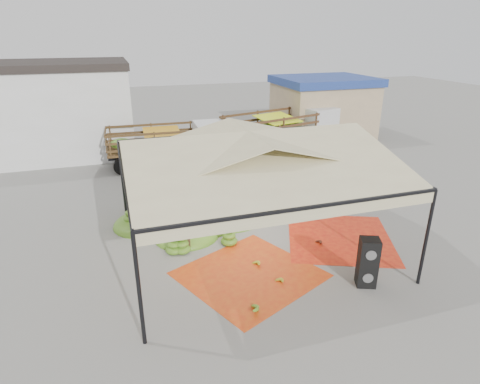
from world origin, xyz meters
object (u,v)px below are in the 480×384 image
object	(u,v)px
truck_right	(286,127)
banana_heap	(192,208)
truck_left	(174,141)
vendor	(222,177)
speaker_stack	(368,262)

from	to	relation	value
truck_right	banana_heap	bearing A→B (deg)	-148.41
banana_heap	truck_left	world-z (taller)	truck_left
truck_left	truck_right	world-z (taller)	truck_right
vendor	truck_right	xyz separation A→B (m)	(5.58, 5.49, 0.77)
banana_heap	speaker_stack	size ratio (longest dim) A/B	3.96
truck_left	truck_right	xyz separation A→B (m)	(7.00, 0.57, 0.17)
vendor	truck_right	world-z (taller)	truck_right
banana_heap	truck_right	xyz separation A→B (m)	(7.56, 8.17, 0.91)
speaker_stack	vendor	xyz separation A→B (m)	(-2.05, 8.32, 0.02)
speaker_stack	truck_left	distance (m)	13.70
speaker_stack	truck_left	bearing A→B (deg)	127.18
speaker_stack	truck_right	xyz separation A→B (m)	(3.53, 13.81, 0.79)
banana_heap	vendor	size ratio (longest dim) A/B	3.84
truck_left	speaker_stack	bearing A→B (deg)	-73.19
truck_left	vendor	bearing A→B (deg)	-71.77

